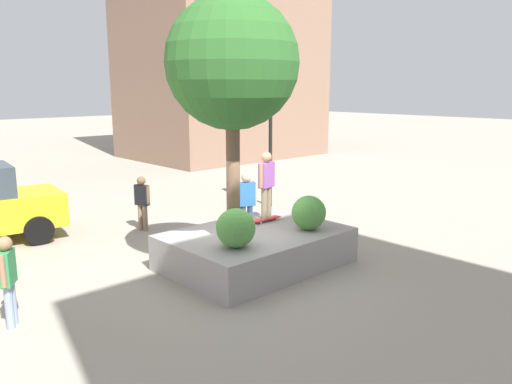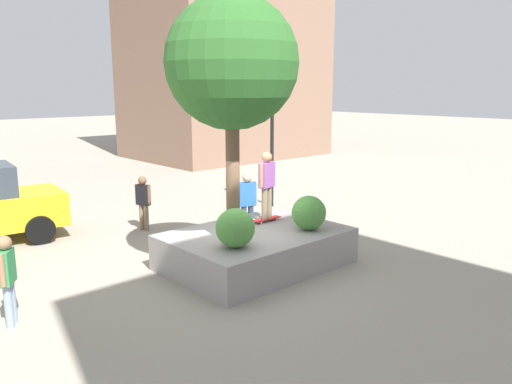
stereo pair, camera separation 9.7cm
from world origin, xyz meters
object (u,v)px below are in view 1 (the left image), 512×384
skateboarder (266,180)px  pedestrian_crossing (246,199)px  plaza_tree (232,64)px  passerby_with_bag (8,275)px  skateboard (266,219)px  bystander_watching (142,199)px  traffic_light_corner (270,117)px  planter_ledge (256,249)px

skateboarder → pedestrian_crossing: skateboarder is taller
plaza_tree → passerby_with_bag: plaza_tree is taller
plaza_tree → skateboard: bearing=24.8°
plaza_tree → skateboarder: bearing=24.8°
bystander_watching → plaza_tree: bearing=-96.5°
plaza_tree → traffic_light_corner: 6.86m
planter_ledge → bystander_watching: 4.30m
pedestrian_crossing → traffic_light_corner: bearing=35.3°
skateboard → pedestrian_crossing: size_ratio=0.47×
planter_ledge → passerby_with_bag: bearing=173.2°
bystander_watching → pedestrian_crossing: bearing=-51.5°
planter_ledge → traffic_light_corner: size_ratio=0.88×
skateboarder → pedestrian_crossing: (0.67, 1.47, -0.80)m
plaza_tree → passerby_with_bag: size_ratio=3.14×
skateboarder → traffic_light_corner: traffic_light_corner is taller
plaza_tree → bystander_watching: size_ratio=3.21×
traffic_light_corner → bystander_watching: (-4.68, 0.28, -2.11)m
skateboarder → traffic_light_corner: bearing=44.7°
plaza_tree → traffic_light_corner: plaza_tree is taller
passerby_with_bag → bystander_watching: size_ratio=1.02×
pedestrian_crossing → bystander_watching: size_ratio=1.12×
skateboarder → passerby_with_bag: size_ratio=1.02×
traffic_light_corner → passerby_with_bag: traffic_light_corner is taller
traffic_light_corner → pedestrian_crossing: traffic_light_corner is taller
plaza_tree → skateboarder: size_ratio=3.06×
bystander_watching → skateboarder: bearing=-72.9°
passerby_with_bag → traffic_light_corner: bearing=19.9°
pedestrian_crossing → skateboarder: bearing=-114.6°
passerby_with_bag → bystander_watching: passerby_with_bag is taller
skateboard → skateboarder: (0.00, -0.00, 0.94)m
planter_ledge → passerby_with_bag: size_ratio=2.46×
plaza_tree → traffic_light_corner: size_ratio=1.12×
skateboard → skateboarder: skateboarder is taller
plaza_tree → passerby_with_bag: bearing=167.8°
planter_ledge → plaza_tree: (-0.90, -0.29, 3.98)m
plaza_tree → bystander_watching: (0.52, 4.55, -3.49)m
skateboarder → bystander_watching: size_ratio=1.05×
skateboarder → traffic_light_corner: size_ratio=0.37×
plaza_tree → skateboard: plaza_tree is taller
bystander_watching → traffic_light_corner: bearing=-3.5°
skateboarder → plaza_tree: bearing=-155.2°
planter_ledge → bystander_watching: (-0.38, 4.25, 0.49)m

